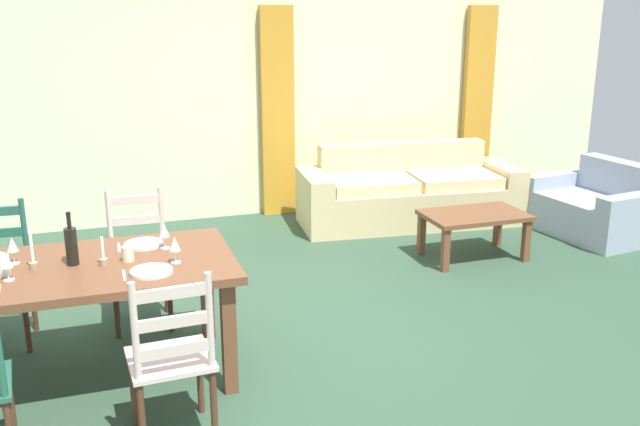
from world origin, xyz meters
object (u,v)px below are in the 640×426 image
at_px(dining_table, 69,281).
at_px(coffee_cup_secondary, 4,269).
at_px(coffee_cup_primary, 128,254).
at_px(armchair_upholstered, 596,209).
at_px(couch, 408,194).
at_px(wine_glass_far_left, 12,246).
at_px(dining_chair_far_right, 139,259).
at_px(coffee_table, 474,220).
at_px(dining_chair_near_right, 172,358).
at_px(wine_glass_near_right, 175,245).
at_px(wine_bottle, 71,245).
at_px(wine_glass_far_right, 164,231).
at_px(wine_glass_near_left, 7,261).

xyz_separation_m(dining_table, coffee_cup_secondary, (-0.33, -0.05, 0.13)).
relative_size(coffee_cup_primary, armchair_upholstered, 0.07).
bearing_deg(couch, wine_glass_far_left, -147.73).
relative_size(dining_chair_far_right, coffee_table, 1.07).
bearing_deg(armchair_upholstered, dining_chair_near_right, -153.12).
bearing_deg(dining_chair_far_right, coffee_cup_primary, -97.72).
bearing_deg(coffee_table, dining_chair_near_right, -145.55).
xyz_separation_m(wine_glass_near_right, coffee_cup_primary, (-0.26, 0.12, -0.07)).
bearing_deg(couch, wine_bottle, -143.82).
height_order(dining_chair_far_right, wine_glass_far_right, dining_chair_far_right).
bearing_deg(dining_chair_near_right, wine_glass_near_left, 139.82).
relative_size(wine_glass_far_right, coffee_table, 0.18).
distance_m(dining_table, coffee_cup_primary, 0.36).
distance_m(dining_table, wine_glass_far_right, 0.62).
height_order(dining_chair_near_right, armchair_upholstered, dining_chair_near_right).
distance_m(dining_chair_far_right, armchair_upholstered, 4.54).
xyz_separation_m(dining_table, coffee_cup_primary, (0.34, -0.01, 0.13)).
bearing_deg(wine_bottle, wine_glass_far_left, 159.31).
height_order(wine_glass_far_right, couch, wine_glass_far_right).
bearing_deg(coffee_table, couch, 93.38).
bearing_deg(coffee_table, wine_glass_far_right, -159.27).
distance_m(wine_bottle, wine_glass_near_left, 0.37).
distance_m(dining_chair_far_right, couch, 3.32).
distance_m(wine_glass_far_right, couch, 3.61).
xyz_separation_m(dining_chair_far_right, armchair_upholstered, (4.48, 0.70, -0.23)).
height_order(wine_glass_far_right, coffee_cup_secondary, wine_glass_far_right).
xyz_separation_m(dining_chair_far_right, wine_glass_near_right, (0.16, -0.91, 0.38)).
distance_m(wine_glass_near_right, coffee_cup_secondary, 0.94).
relative_size(wine_glass_near_left, coffee_cup_primary, 1.79).
height_order(dining_table, wine_bottle, wine_bottle).
height_order(dining_chair_near_right, wine_glass_far_right, dining_chair_near_right).
distance_m(coffee_cup_secondary, couch, 4.44).
distance_m(wine_glass_far_left, coffee_table, 3.87).
bearing_deg(couch, coffee_cup_primary, -140.64).
relative_size(wine_glass_near_right, armchair_upholstered, 0.13).
bearing_deg(wine_glass_far_left, wine_glass_near_right, -17.54).
bearing_deg(couch, coffee_cup_secondary, -145.77).
xyz_separation_m(wine_bottle, coffee_table, (3.36, 1.19, -0.51)).
bearing_deg(wine_glass_near_right, wine_glass_near_left, 179.28).
bearing_deg(wine_glass_near_right, dining_chair_near_right, -100.57).
height_order(wine_glass_near_right, wine_glass_far_right, same).
bearing_deg(coffee_cup_secondary, wine_bottle, 12.25).
relative_size(dining_table, dining_chair_near_right, 1.98).
xyz_separation_m(dining_chair_near_right, wine_glass_near_right, (0.12, 0.65, 0.38)).
bearing_deg(coffee_cup_secondary, couch, 34.23).
xyz_separation_m(wine_bottle, couch, (3.29, 2.40, -0.58)).
xyz_separation_m(coffee_table, armchair_upholstered, (1.54, 0.26, -0.11)).
relative_size(wine_bottle, armchair_upholstered, 0.25).
height_order(dining_chair_far_right, coffee_cup_secondary, dining_chair_far_right).
xyz_separation_m(wine_glass_far_left, armchair_upholstered, (5.22, 1.32, -0.61)).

